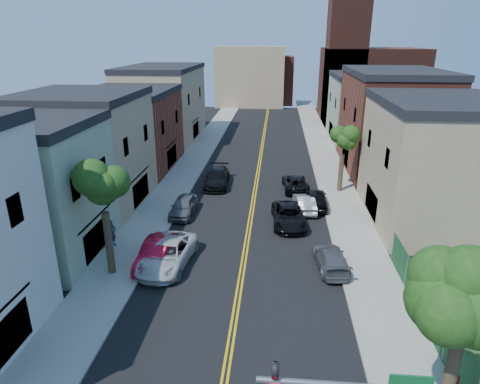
% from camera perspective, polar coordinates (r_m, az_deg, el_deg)
% --- Properties ---
extents(sidewalk_left, '(3.20, 100.00, 0.15)m').
position_cam_1_polar(sidewalk_left, '(50.34, -6.32, 4.60)').
color(sidewalk_left, gray).
rests_on(sidewalk_left, ground).
extents(sidewalk_right, '(3.20, 100.00, 0.15)m').
position_cam_1_polar(sidewalk_right, '(49.75, 11.88, 4.09)').
color(sidewalk_right, gray).
rests_on(sidewalk_right, ground).
extents(curb_left, '(0.30, 100.00, 0.15)m').
position_cam_1_polar(curb_left, '(50.03, -4.34, 4.56)').
color(curb_left, gray).
rests_on(curb_left, ground).
extents(curb_right, '(0.30, 100.00, 0.15)m').
position_cam_1_polar(curb_right, '(49.57, 9.87, 4.17)').
color(curb_right, gray).
rests_on(curb_right, ground).
extents(bldg_left_palegrn, '(9.00, 8.00, 8.50)m').
position_cam_1_polar(bldg_left_palegrn, '(29.86, -27.37, -0.33)').
color(bldg_left_palegrn, gray).
rests_on(bldg_left_palegrn, ground).
extents(bldg_left_tan_near, '(9.00, 10.00, 9.00)m').
position_cam_1_polar(bldg_left_tan_near, '(37.29, -20.36, 4.89)').
color(bldg_left_tan_near, '#998466').
rests_on(bldg_left_tan_near, ground).
extents(bldg_left_brick, '(9.00, 12.00, 8.00)m').
position_cam_1_polar(bldg_left_brick, '(47.28, -14.79, 7.92)').
color(bldg_left_brick, brown).
rests_on(bldg_left_brick, ground).
extents(bldg_left_tan_far, '(9.00, 16.00, 9.50)m').
position_cam_1_polar(bldg_left_tan_far, '(60.30, -10.44, 11.55)').
color(bldg_left_tan_far, '#998466').
rests_on(bldg_left_tan_far, ground).
extents(bldg_right_tan, '(9.00, 12.00, 9.00)m').
position_cam_1_polar(bldg_right_tan, '(34.95, 25.23, 3.23)').
color(bldg_right_tan, '#998466').
rests_on(bldg_right_tan, ground).
extents(bldg_right_brick, '(9.00, 14.00, 10.00)m').
position_cam_1_polar(bldg_right_brick, '(47.86, 19.92, 8.76)').
color(bldg_right_brick, brown).
rests_on(bldg_right_brick, ground).
extents(bldg_right_palegrn, '(9.00, 12.00, 8.50)m').
position_cam_1_polar(bldg_right_palegrn, '(61.43, 16.71, 10.72)').
color(bldg_right_palegrn, gray).
rests_on(bldg_right_palegrn, ground).
extents(church, '(16.20, 14.20, 22.60)m').
position_cam_1_polar(church, '(76.21, 16.57, 14.73)').
color(church, '#4C2319').
rests_on(church, ground).
extents(backdrop_left, '(14.00, 8.00, 12.00)m').
position_cam_1_polar(backdrop_left, '(90.00, 1.38, 15.47)').
color(backdrop_left, '#998466').
rests_on(backdrop_left, ground).
extents(backdrop_center, '(10.00, 8.00, 10.00)m').
position_cam_1_polar(backdrop_center, '(93.90, 4.06, 15.02)').
color(backdrop_center, brown).
rests_on(backdrop_center, ground).
extents(fence_right, '(0.04, 15.00, 1.90)m').
position_cam_1_polar(fence_right, '(22.44, 24.93, -15.77)').
color(fence_right, '#143F1E').
rests_on(fence_right, sidewalk_right).
extents(tree_left_mid, '(5.20, 5.20, 9.29)m').
position_cam_1_polar(tree_left_mid, '(24.63, -18.49, 2.65)').
color(tree_left_mid, '#312718').
rests_on(tree_left_mid, sidewalk_left).
extents(tree_right_corner, '(5.80, 5.80, 10.35)m').
position_cam_1_polar(tree_right_corner, '(14.44, 29.56, -8.46)').
color(tree_right_corner, '#312718').
rests_on(tree_right_corner, sidewalk_right).
extents(tree_right_far, '(4.40, 4.40, 8.03)m').
position_cam_1_polar(tree_right_far, '(38.78, 14.09, 8.03)').
color(tree_right_far, '#312718').
rests_on(tree_right_far, sidewalk_right).
extents(red_sedan, '(1.92, 4.82, 1.56)m').
position_cam_1_polar(red_sedan, '(27.33, -11.31, -8.14)').
color(red_sedan, '#B90C2A').
rests_on(red_sedan, ground).
extents(white_pickup, '(3.22, 5.96, 1.59)m').
position_cam_1_polar(white_pickup, '(27.01, -9.85, -8.36)').
color(white_pickup, silver).
rests_on(white_pickup, ground).
extents(grey_car_left, '(1.86, 4.45, 1.51)m').
position_cam_1_polar(grey_car_left, '(34.26, -7.72, -1.92)').
color(grey_car_left, '#55575D').
rests_on(grey_car_left, ground).
extents(black_car_left, '(2.50, 5.66, 1.62)m').
position_cam_1_polar(black_car_left, '(40.71, -3.18, 1.96)').
color(black_car_left, black).
rests_on(black_car_left, ground).
extents(grey_car_right, '(2.22, 4.62, 1.30)m').
position_cam_1_polar(grey_car_right, '(27.03, 12.31, -8.87)').
color(grey_car_right, '#515458').
rests_on(grey_car_right, ground).
extents(black_car_right, '(1.95, 4.69, 1.59)m').
position_cam_1_polar(black_car_right, '(36.07, 10.34, -0.85)').
color(black_car_right, black).
rests_on(black_car_right, ground).
extents(silver_car_right, '(1.90, 4.29, 1.37)m').
position_cam_1_polar(silver_car_right, '(35.19, 8.78, -1.49)').
color(silver_car_right, '#ADAEB5').
rests_on(silver_car_right, ground).
extents(dark_car_right_far, '(2.64, 5.03, 1.35)m').
position_cam_1_polar(dark_car_right_far, '(39.96, 7.58, 1.24)').
color(dark_car_right_far, black).
rests_on(dark_car_right_far, ground).
extents(black_suv_lane, '(2.81, 5.44, 1.47)m').
position_cam_1_polar(black_suv_lane, '(32.42, 6.67, -3.24)').
color(black_suv_lane, black).
rests_on(black_suv_lane, ground).
extents(pedestrian_left, '(0.63, 0.81, 1.95)m').
position_cam_1_polar(pedestrian_left, '(29.83, -17.10, -5.40)').
color(pedestrian_left, '#282930').
rests_on(pedestrian_left, sidewalk_left).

